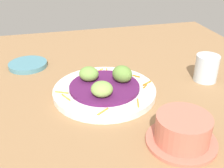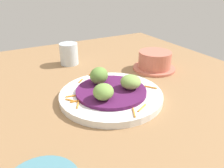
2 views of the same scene
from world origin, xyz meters
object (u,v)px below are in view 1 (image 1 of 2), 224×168
object	(u,v)px
guac_scoop_left	(102,89)
water_glass	(206,68)
guac_scoop_right	(89,74)
terracotta_bowl	(183,131)
main_plate	(105,91)
side_plate_small	(28,65)
guac_scoop_center	(122,74)

from	to	relation	value
guac_scoop_left	water_glass	bearing A→B (deg)	100.09
guac_scoop_right	terracotta_bowl	world-z (taller)	same
guac_scoop_left	water_glass	distance (cm)	32.58
guac_scoop_left	main_plate	bearing A→B (deg)	160.55
guac_scoop_right	terracotta_bowl	xyz separation A→B (cm)	(27.05, 14.21, -1.60)
side_plate_small	water_glass	bearing A→B (deg)	66.06
guac_scoop_left	water_glass	xyz separation A→B (cm)	(-5.71, 32.07, -0.62)
guac_scoop_left	guac_scoop_center	size ratio (longest dim) A/B	0.98
guac_scoop_center	main_plate	bearing A→B (deg)	-79.45
guac_scoop_right	water_glass	world-z (taller)	water_glass
side_plate_small	guac_scoop_right	bearing A→B (deg)	40.99
side_plate_small	water_glass	distance (cm)	55.26
guac_scoop_center	side_plate_small	distance (cm)	33.87
guac_scoop_right	guac_scoop_left	bearing A→B (deg)	10.55
water_glass	guac_scoop_left	bearing A→B (deg)	-79.91
guac_scoop_left	terracotta_bowl	size ratio (longest dim) A/B	0.38
guac_scoop_right	side_plate_small	world-z (taller)	guac_scoop_right
side_plate_small	terracotta_bowl	distance (cm)	55.68
terracotta_bowl	water_glass	bearing A→B (deg)	140.74
main_plate	guac_scoop_left	size ratio (longest dim) A/B	4.96
main_plate	terracotta_bowl	xyz separation A→B (cm)	(23.09, 10.81, 2.09)
guac_scoop_center	terracotta_bowl	world-z (taller)	guac_scoop_center
main_plate	terracotta_bowl	size ratio (longest dim) A/B	1.87
water_glass	guac_scoop_center	bearing A→B (deg)	-90.37
guac_scoop_right	terracotta_bowl	distance (cm)	30.60
main_plate	guac_scoop_right	world-z (taller)	guac_scoop_right
guac_scoop_center	terracotta_bowl	xyz separation A→B (cm)	(24.04, 5.69, -1.96)
guac_scoop_left	terracotta_bowl	bearing A→B (deg)	34.63
terracotta_bowl	water_glass	world-z (taller)	water_glass
guac_scoop_right	water_glass	xyz separation A→B (cm)	(3.17, 33.73, -0.72)
terracotta_bowl	water_glass	size ratio (longest dim) A/B	1.88
main_plate	water_glass	distance (cm)	30.49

